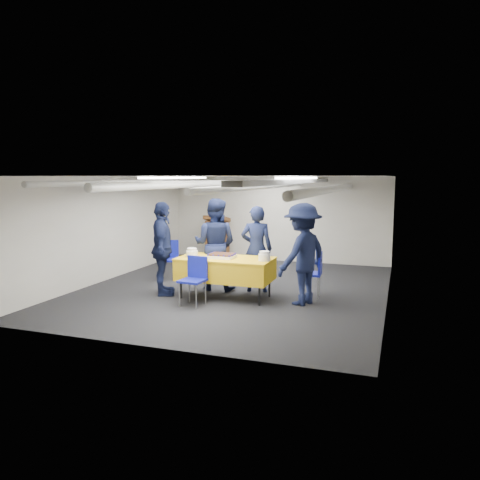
{
  "coord_description": "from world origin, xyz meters",
  "views": [
    {
      "loc": [
        3.17,
        -8.85,
        2.29
      ],
      "look_at": [
        0.18,
        -0.2,
        1.05
      ],
      "focal_mm": 35.0,
      "sensor_mm": 36.0,
      "label": 1
    }
  ],
  "objects_px": {
    "chair_near": "(195,275)",
    "podium": "(217,238)",
    "sailor_c": "(162,249)",
    "chair_right": "(315,270)",
    "sheet_cake": "(222,256)",
    "sailor_d": "(302,254)",
    "serving_table": "(225,269)",
    "sailor_a": "(257,249)",
    "sailor_b": "(215,244)",
    "chair_left": "(169,256)"
  },
  "relations": [
    {
      "from": "chair_near",
      "to": "podium",
      "type": "bearing_deg",
      "value": 106.69
    },
    {
      "from": "sailor_c",
      "to": "chair_right",
      "type": "bearing_deg",
      "value": -100.76
    },
    {
      "from": "sheet_cake",
      "to": "sailor_d",
      "type": "relative_size",
      "value": 0.27
    },
    {
      "from": "serving_table",
      "to": "chair_right",
      "type": "height_order",
      "value": "chair_right"
    },
    {
      "from": "podium",
      "to": "sailor_c",
      "type": "distance_m",
      "value": 3.99
    },
    {
      "from": "chair_near",
      "to": "sailor_a",
      "type": "relative_size",
      "value": 0.5
    },
    {
      "from": "chair_right",
      "to": "sailor_c",
      "type": "bearing_deg",
      "value": -164.54
    },
    {
      "from": "podium",
      "to": "sailor_b",
      "type": "height_order",
      "value": "sailor_b"
    },
    {
      "from": "chair_left",
      "to": "sailor_a",
      "type": "bearing_deg",
      "value": -11.97
    },
    {
      "from": "sailor_a",
      "to": "sailor_b",
      "type": "distance_m",
      "value": 0.86
    },
    {
      "from": "sheet_cake",
      "to": "chair_near",
      "type": "distance_m",
      "value": 0.72
    },
    {
      "from": "chair_left",
      "to": "sailor_a",
      "type": "relative_size",
      "value": 0.5
    },
    {
      "from": "serving_table",
      "to": "podium",
      "type": "bearing_deg",
      "value": 113.93
    },
    {
      "from": "serving_table",
      "to": "chair_right",
      "type": "xyz_separation_m",
      "value": [
        1.59,
        0.59,
        -0.03
      ]
    },
    {
      "from": "sheet_cake",
      "to": "sailor_a",
      "type": "xyz_separation_m",
      "value": [
        0.47,
        0.71,
        0.05
      ]
    },
    {
      "from": "sheet_cake",
      "to": "podium",
      "type": "xyz_separation_m",
      "value": [
        -1.61,
        3.78,
        -0.2
      ]
    },
    {
      "from": "chair_near",
      "to": "chair_right",
      "type": "xyz_separation_m",
      "value": [
        1.95,
        1.21,
        0.0
      ]
    },
    {
      "from": "serving_table",
      "to": "chair_near",
      "type": "bearing_deg",
      "value": -120.23
    },
    {
      "from": "chair_left",
      "to": "sailor_c",
      "type": "xyz_separation_m",
      "value": [
        0.57,
        -1.34,
        0.38
      ]
    },
    {
      "from": "sailor_d",
      "to": "chair_near",
      "type": "bearing_deg",
      "value": -44.23
    },
    {
      "from": "serving_table",
      "to": "sheet_cake",
      "type": "bearing_deg",
      "value": -159.36
    },
    {
      "from": "sailor_b",
      "to": "chair_left",
      "type": "bearing_deg",
      "value": -25.2
    },
    {
      "from": "chair_near",
      "to": "chair_right",
      "type": "relative_size",
      "value": 1.0
    },
    {
      "from": "serving_table",
      "to": "sailor_d",
      "type": "bearing_deg",
      "value": 1.76
    },
    {
      "from": "sailor_d",
      "to": "serving_table",
      "type": "bearing_deg",
      "value": -62.36
    },
    {
      "from": "chair_left",
      "to": "sailor_c",
      "type": "distance_m",
      "value": 1.5
    },
    {
      "from": "chair_right",
      "to": "sailor_a",
      "type": "xyz_separation_m",
      "value": [
        -1.19,
        0.09,
        0.33
      ]
    },
    {
      "from": "sheet_cake",
      "to": "chair_left",
      "type": "distance_m",
      "value": 2.12
    },
    {
      "from": "sailor_b",
      "to": "sailor_d",
      "type": "xyz_separation_m",
      "value": [
        1.9,
        -0.52,
        -0.02
      ]
    },
    {
      "from": "serving_table",
      "to": "sailor_c",
      "type": "height_order",
      "value": "sailor_c"
    },
    {
      "from": "podium",
      "to": "sailor_b",
      "type": "distance_m",
      "value": 3.44
    },
    {
      "from": "chair_near",
      "to": "sailor_b",
      "type": "bearing_deg",
      "value": 94.01
    },
    {
      "from": "chair_near",
      "to": "sailor_c",
      "type": "distance_m",
      "value": 1.04
    },
    {
      "from": "sailor_a",
      "to": "sailor_c",
      "type": "xyz_separation_m",
      "value": [
        -1.64,
        -0.87,
        0.05
      ]
    },
    {
      "from": "sailor_a",
      "to": "sailor_d",
      "type": "relative_size",
      "value": 0.94
    },
    {
      "from": "chair_right",
      "to": "serving_table",
      "type": "bearing_deg",
      "value": -159.61
    },
    {
      "from": "chair_near",
      "to": "sailor_d",
      "type": "distance_m",
      "value": 1.97
    },
    {
      "from": "chair_right",
      "to": "chair_near",
      "type": "bearing_deg",
      "value": -148.28
    },
    {
      "from": "chair_right",
      "to": "sailor_a",
      "type": "relative_size",
      "value": 0.5
    },
    {
      "from": "sheet_cake",
      "to": "chair_right",
      "type": "bearing_deg",
      "value": 20.4
    },
    {
      "from": "podium",
      "to": "sailor_d",
      "type": "bearing_deg",
      "value": -49.89
    },
    {
      "from": "podium",
      "to": "sailor_d",
      "type": "relative_size",
      "value": 0.68
    },
    {
      "from": "chair_left",
      "to": "podium",
      "type": "bearing_deg",
      "value": 87.19
    },
    {
      "from": "podium",
      "to": "chair_right",
      "type": "xyz_separation_m",
      "value": [
        3.26,
        -3.17,
        -0.08
      ]
    },
    {
      "from": "sheet_cake",
      "to": "chair_left",
      "type": "bearing_deg",
      "value": 145.95
    },
    {
      "from": "chair_right",
      "to": "podium",
      "type": "bearing_deg",
      "value": 135.82
    },
    {
      "from": "sailor_a",
      "to": "sailor_b",
      "type": "xyz_separation_m",
      "value": [
        -0.85,
        -0.12,
        0.07
      ]
    },
    {
      "from": "sailor_b",
      "to": "sailor_d",
      "type": "bearing_deg",
      "value": 162.93
    },
    {
      "from": "sailor_a",
      "to": "sailor_b",
      "type": "bearing_deg",
      "value": -3.17
    },
    {
      "from": "chair_near",
      "to": "serving_table",
      "type": "bearing_deg",
      "value": 59.77
    }
  ]
}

